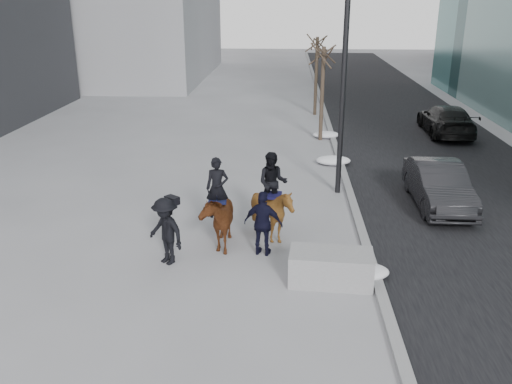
# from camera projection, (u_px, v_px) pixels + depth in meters

# --- Properties ---
(ground) EXTENTS (120.00, 120.00, 0.00)m
(ground) POSITION_uv_depth(u_px,v_px,m) (253.00, 263.00, 13.85)
(ground) COLOR gray
(ground) RESTS_ON ground
(road) EXTENTS (8.00, 90.00, 0.01)m
(road) POSITION_uv_depth(u_px,v_px,m) (433.00, 158.00, 22.86)
(road) COLOR black
(road) RESTS_ON ground
(curb) EXTENTS (0.25, 90.00, 0.12)m
(curb) POSITION_uv_depth(u_px,v_px,m) (338.00, 155.00, 23.05)
(curb) COLOR gray
(curb) RESTS_ON ground
(planter) EXTENTS (2.02, 1.12, 0.78)m
(planter) POSITION_uv_depth(u_px,v_px,m) (331.00, 268.00, 12.79)
(planter) COLOR gray
(planter) RESTS_ON ground
(car_near) EXTENTS (1.49, 4.27, 1.41)m
(car_near) POSITION_uv_depth(u_px,v_px,m) (439.00, 185.00, 17.42)
(car_near) COLOR black
(car_near) RESTS_ON ground
(car_far) EXTENTS (2.15, 5.03, 1.44)m
(car_far) POSITION_uv_depth(u_px,v_px,m) (446.00, 120.00, 26.50)
(car_far) COLOR black
(car_far) RESTS_ON ground
(tree_near) EXTENTS (1.20, 1.20, 4.78)m
(tree_near) POSITION_uv_depth(u_px,v_px,m) (322.00, 89.00, 24.91)
(tree_near) COLOR #3B3023
(tree_near) RESTS_ON ground
(tree_far) EXTENTS (1.20, 1.20, 4.80)m
(tree_far) POSITION_uv_depth(u_px,v_px,m) (316.00, 72.00, 30.38)
(tree_far) COLOR #382E21
(tree_far) RESTS_ON ground
(mounted_left) EXTENTS (0.99, 1.93, 2.43)m
(mounted_left) POSITION_uv_depth(u_px,v_px,m) (217.00, 214.00, 14.59)
(mounted_left) COLOR #46220E
(mounted_left) RESTS_ON ground
(mounted_right) EXTENTS (1.43, 1.58, 2.49)m
(mounted_right) POSITION_uv_depth(u_px,v_px,m) (272.00, 206.00, 14.85)
(mounted_right) COLOR #48270E
(mounted_right) RESTS_ON ground
(feeder) EXTENTS (1.10, 0.97, 1.75)m
(feeder) POSITION_uv_depth(u_px,v_px,m) (263.00, 224.00, 14.03)
(feeder) COLOR black
(feeder) RESTS_ON ground
(camera_crew) EXTENTS (1.30, 1.21, 1.75)m
(camera_crew) POSITION_uv_depth(u_px,v_px,m) (166.00, 231.00, 13.57)
(camera_crew) COLOR black
(camera_crew) RESTS_ON ground
(lamppost) EXTENTS (0.25, 0.80, 9.09)m
(lamppost) POSITION_uv_depth(u_px,v_px,m) (345.00, 44.00, 17.16)
(lamppost) COLOR black
(lamppost) RESTS_ON ground
(snow_piles) EXTENTS (1.39, 14.54, 0.35)m
(snow_piles) POSITION_uv_depth(u_px,v_px,m) (336.00, 171.00, 20.55)
(snow_piles) COLOR white
(snow_piles) RESTS_ON ground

